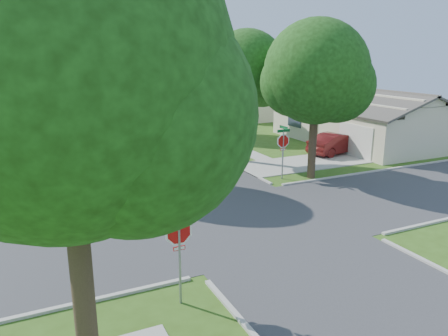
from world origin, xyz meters
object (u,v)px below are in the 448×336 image
tree_e_far (141,61)px  tree_w_far (51,66)px  tree_ne_corner (317,77)px  car_driveway (336,143)px  car_curb_east (141,127)px  house_ne_far (250,101)px  tree_w_mid (64,57)px  car_curb_west (70,108)px  stop_sign_sw (179,236)px  stop_sign_ne (283,143)px  house_ne_near (361,123)px  tree_w_near (89,67)px  tree_e_mid (181,60)px  tree_e_near (248,73)px  tree_sw_corner (68,87)px

tree_e_far → tree_w_far: tree_e_far is taller
tree_ne_corner → car_driveway: (5.14, 4.19, -4.85)m
tree_e_far → car_curb_east: (-3.55, -12.41, -5.35)m
house_ne_far → tree_w_far: bearing=166.4°
tree_ne_corner → car_driveway: size_ratio=1.93×
tree_w_mid → car_curb_west: 18.88m
tree_e_far → tree_w_far: (-9.40, -0.00, -0.47)m
stop_sign_sw → car_curb_west: stop_sign_sw is taller
stop_sign_ne → tree_ne_corner: bearing=-16.6°
tree_w_mid → house_ne_near: tree_w_mid is taller
tree_w_near → house_ne_near: (20.64, 1.99, -4.60)m
tree_e_mid → tree_ne_corner: size_ratio=1.06×
stop_sign_ne → tree_w_near: bearing=155.3°
tree_e_mid → tree_w_far: 16.06m
car_driveway → house_ne_near: bearing=-71.2°
tree_ne_corner → house_ne_far: size_ratio=0.64×
tree_e_near → tree_ne_corner: 5.06m
stop_sign_sw → car_curb_east: size_ratio=0.81×
tree_w_near → tree_ne_corner: 12.02m
tree_w_far → tree_sw_corner: (-2.78, -41.00, 0.76)m
house_ne_far → tree_e_near: bearing=-119.3°
car_driveway → tree_e_far: bearing=3.4°
stop_sign_sw → tree_w_far: size_ratio=0.37×
house_ne_far → car_curb_west: (-18.65, 9.83, -0.94)m
tree_sw_corner → house_ne_far: 43.20m
tree_w_near → car_driveway: bearing=-2.2°
tree_w_far → car_curb_east: (5.85, -12.41, -4.88)m
stop_sign_ne → tree_e_mid: size_ratio=0.32×
stop_sign_sw → tree_e_near: bearing=55.4°
tree_w_mid → tree_sw_corner: 28.14m
car_driveway → car_curb_east: bearing=26.6°
tree_e_near → tree_ne_corner: bearing=-71.5°
car_curb_west → tree_e_near: bearing=100.9°
tree_w_near → tree_e_near: bearing=-0.0°
tree_e_mid → tree_e_near: bearing=-90.0°
tree_e_far → car_driveway: size_ratio=1.94×
tree_ne_corner → car_curb_west: (-9.02, 34.62, -5.01)m
tree_w_far → house_ne_near: tree_w_far is taller
stop_sign_sw → stop_sign_ne: same height
tree_e_near → tree_w_near: tree_w_near is taller
tree_w_near → house_ne_far: bearing=44.1°
tree_e_near → car_curb_west: tree_e_near is taller
tree_sw_corner → car_curb_west: 46.42m
tree_ne_corner → car_driveway: bearing=39.2°
stop_sign_sw → house_ne_far: 39.55m
tree_sw_corner → tree_w_near: bearing=80.1°
stop_sign_sw → tree_w_far: 38.86m
stop_sign_sw → tree_w_mid: bearing=89.9°
tree_e_mid → tree_sw_corner: tree_sw_corner is taller
stop_sign_sw → tree_ne_corner: size_ratio=0.34×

